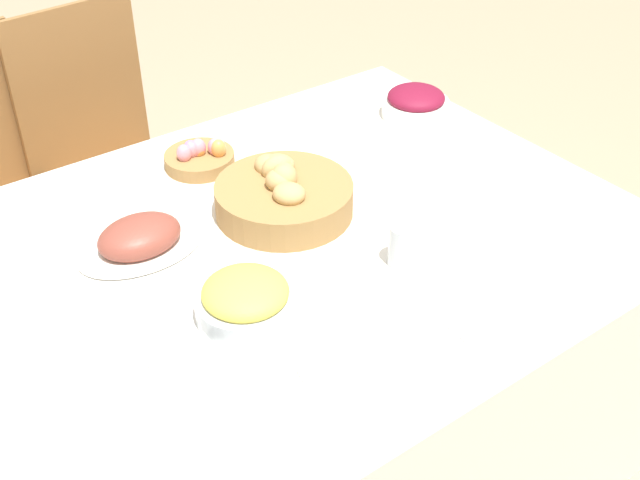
{
  "coord_description": "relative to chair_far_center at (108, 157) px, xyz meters",
  "views": [
    {
      "loc": [
        -0.79,
        -1.2,
        1.75
      ],
      "look_at": [
        0.02,
        -0.09,
        0.76
      ],
      "focal_mm": 45.0,
      "sensor_mm": 36.0,
      "label": 1
    }
  ],
  "objects": [
    {
      "name": "ground_plane",
      "position": [
        0.04,
        -0.95,
        -0.51
      ],
      "size": [
        12.0,
        12.0,
        0.0
      ],
      "primitive_type": "plane",
      "color": "tan"
    },
    {
      "name": "dining_table",
      "position": [
        0.04,
        -0.95,
        -0.14
      ],
      "size": [
        1.53,
        1.19,
        0.72
      ],
      "color": "white",
      "rests_on": "ground"
    },
    {
      "name": "chair_far_center",
      "position": [
        0.0,
        0.0,
        0.0
      ],
      "size": [
        0.46,
        0.46,
        0.96
      ],
      "rotation": [
        0.0,
        0.0,
        0.09
      ],
      "color": "olive",
      "rests_on": "ground"
    },
    {
      "name": "bread_basket",
      "position": [
        0.09,
        -0.85,
        0.26
      ],
      "size": [
        0.32,
        0.32,
        0.12
      ],
      "color": "#9E7542",
      "rests_on": "dining_table"
    },
    {
      "name": "egg_basket",
      "position": [
        0.03,
        -0.56,
        0.25
      ],
      "size": [
        0.18,
        0.18,
        0.08
      ],
      "color": "#9E7542",
      "rests_on": "dining_table"
    },
    {
      "name": "ham_platter",
      "position": [
        -0.24,
        -0.79,
        0.24
      ],
      "size": [
        0.28,
        0.2,
        0.08
      ],
      "color": "white",
      "rests_on": "dining_table"
    },
    {
      "name": "beet_salad_bowl",
      "position": [
        0.66,
        -0.67,
        0.26
      ],
      "size": [
        0.19,
        0.19,
        0.08
      ],
      "color": "white",
      "rests_on": "dining_table"
    },
    {
      "name": "pineapple_bowl",
      "position": [
        -0.17,
        -1.11,
        0.26
      ],
      "size": [
        0.2,
        0.2,
        0.09
      ],
      "color": "silver",
      "rests_on": "dining_table"
    },
    {
      "name": "dinner_plate",
      "position": [
        -0.07,
        -1.35,
        0.22
      ],
      "size": [
        0.26,
        0.26,
        0.01
      ],
      "color": "white",
      "rests_on": "dining_table"
    },
    {
      "name": "fork",
      "position": [
        -0.22,
        -1.35,
        0.22
      ],
      "size": [
        0.02,
        0.19,
        0.0
      ],
      "rotation": [
        0.0,
        0.0,
        0.05
      ],
      "color": "silver",
      "rests_on": "dining_table"
    },
    {
      "name": "knife",
      "position": [
        0.09,
        -1.35,
        0.22
      ],
      "size": [
        0.02,
        0.19,
        0.0
      ],
      "rotation": [
        0.0,
        0.0,
        0.05
      ],
      "color": "silver",
      "rests_on": "dining_table"
    },
    {
      "name": "spoon",
      "position": [
        0.12,
        -1.35,
        0.22
      ],
      "size": [
        0.02,
        0.19,
        0.0
      ],
      "rotation": [
        0.0,
        0.0,
        -0.05
      ],
      "color": "silver",
      "rests_on": "dining_table"
    },
    {
      "name": "drinking_cup",
      "position": [
        0.18,
        -1.16,
        0.27
      ],
      "size": [
        0.07,
        0.07,
        0.09
      ],
      "color": "silver",
      "rests_on": "dining_table"
    },
    {
      "name": "butter_dish",
      "position": [
        -0.34,
        -1.17,
        0.23
      ],
      "size": [
        0.11,
        0.07,
        0.03
      ],
      "color": "white",
      "rests_on": "dining_table"
    }
  ]
}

